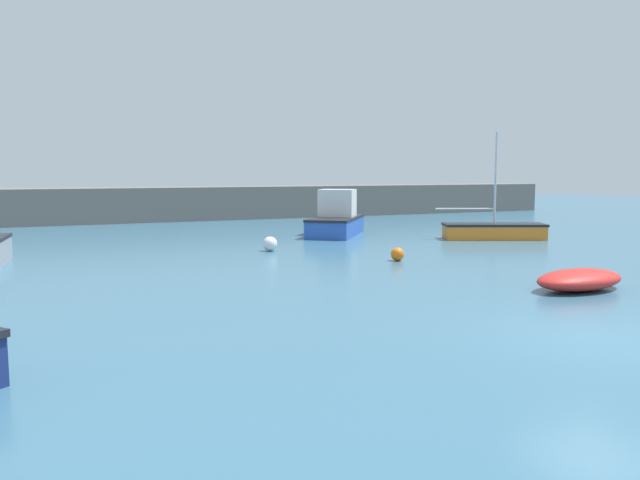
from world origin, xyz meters
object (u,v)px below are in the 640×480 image
at_px(mooring_buoy_white, 270,244).
at_px(motorboat_with_cabin, 336,220).
at_px(open_tender_yellow, 580,280).
at_px(sailboat_short_mast, 494,231).
at_px(mooring_buoy_orange, 397,254).

bearing_deg(mooring_buoy_white, motorboat_with_cabin, 42.04).
height_order(motorboat_with_cabin, mooring_buoy_white, motorboat_with_cabin).
relative_size(motorboat_with_cabin, open_tender_yellow, 1.73).
bearing_deg(mooring_buoy_white, sailboat_short_mast, -0.54).
xyz_separation_m(mooring_buoy_white, mooring_buoy_orange, (3.26, -4.51, -0.05)).
xyz_separation_m(sailboat_short_mast, open_tender_yellow, (-6.36, -11.21, -0.12)).
bearing_deg(motorboat_with_cabin, open_tender_yellow, 36.41).
bearing_deg(motorboat_with_cabin, mooring_buoy_white, -10.32).
distance_m(motorboat_with_cabin, mooring_buoy_orange, 9.46).
xyz_separation_m(open_tender_yellow, mooring_buoy_orange, (-1.63, 6.80, -0.04)).
relative_size(open_tender_yellow, mooring_buoy_orange, 6.17).
bearing_deg(mooring_buoy_orange, open_tender_yellow, -76.51).
bearing_deg(sailboat_short_mast, mooring_buoy_orange, -127.13).
xyz_separation_m(sailboat_short_mast, mooring_buoy_white, (-11.26, 0.11, -0.11)).
bearing_deg(open_tender_yellow, mooring_buoy_orange, -81.35).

